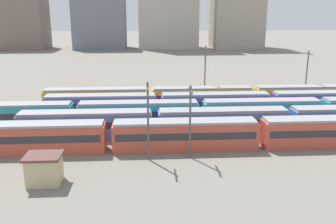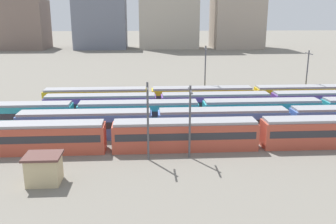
% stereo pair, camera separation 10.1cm
% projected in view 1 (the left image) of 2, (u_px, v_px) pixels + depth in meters
% --- Properties ---
extents(ground_plane, '(600.00, 600.00, 0.00)m').
position_uv_depth(ground_plane, '(94.00, 126.00, 55.72)').
color(ground_plane, slate).
extents(train_track_0, '(74.70, 3.06, 3.75)m').
position_uv_depth(train_track_0, '(259.00, 133.00, 46.58)').
color(train_track_0, '#BC4C38').
rests_on(train_track_0, ground_plane).
extents(train_track_2, '(93.60, 3.06, 3.75)m').
position_uv_depth(train_track_2, '(261.00, 111.00, 56.82)').
color(train_track_2, teal).
rests_on(train_track_2, ground_plane).
extents(train_track_3, '(55.80, 3.06, 3.75)m').
position_uv_depth(train_track_3, '(215.00, 104.00, 61.44)').
color(train_track_3, '#6B429E').
rests_on(train_track_3, ground_plane).
extents(train_track_4, '(93.60, 3.06, 3.75)m').
position_uv_depth(train_track_4, '(304.00, 96.00, 67.53)').
color(train_track_4, yellow).
rests_on(train_track_4, ground_plane).
extents(catenary_pole_0, '(0.24, 3.20, 8.68)m').
position_uv_depth(catenary_pole_0, '(190.00, 118.00, 42.57)').
color(catenary_pole_0, '#4C4C51').
rests_on(catenary_pole_0, ground_plane).
extents(catenary_pole_1, '(0.24, 3.20, 10.81)m').
position_uv_depth(catenary_pole_1, '(205.00, 72.00, 68.15)').
color(catenary_pole_1, '#4C4C51').
rests_on(catenary_pole_1, ground_plane).
extents(catenary_pole_2, '(0.24, 3.20, 9.20)m').
position_uv_depth(catenary_pole_2, '(148.00, 117.00, 41.77)').
color(catenary_pole_2, '#4C4C51').
rests_on(catenary_pole_2, ground_plane).
extents(catenary_pole_3, '(0.24, 3.20, 9.85)m').
position_uv_depth(catenary_pole_3, '(307.00, 74.00, 69.60)').
color(catenary_pole_3, '#4C4C51').
rests_on(catenary_pole_3, ground_plane).
extents(signal_hut, '(3.60, 3.00, 3.04)m').
position_uv_depth(signal_hut, '(44.00, 169.00, 36.76)').
color(signal_hut, '#C6B284').
rests_on(signal_hut, ground_plane).
extents(distant_building_0, '(22.13, 19.45, 22.39)m').
position_uv_depth(distant_building_0, '(22.00, 25.00, 171.33)').
color(distant_building_0, '#7A665B').
rests_on(distant_building_0, ground_plane).
extents(distant_building_1, '(23.98, 18.43, 24.10)m').
position_uv_depth(distant_building_1, '(100.00, 23.00, 173.36)').
color(distant_building_1, slate).
rests_on(distant_building_1, ground_plane).
extents(distant_building_3, '(22.99, 21.20, 36.01)m').
position_uv_depth(distant_building_3, '(237.00, 10.00, 175.84)').
color(distant_building_3, '#A89989').
rests_on(distant_building_3, ground_plane).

